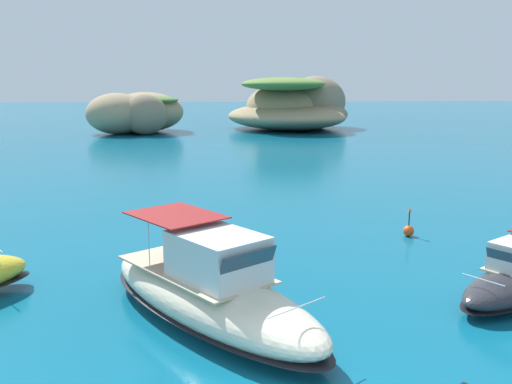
% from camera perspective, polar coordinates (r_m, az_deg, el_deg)
% --- Properties ---
extents(islet_large, '(25.72, 27.25, 8.59)m').
position_cam_1_polar(islet_large, '(92.19, 3.95, 8.55)').
color(islet_large, '#84755B').
rests_on(islet_large, ground).
extents(islet_small, '(17.83, 18.63, 6.08)m').
position_cam_1_polar(islet_small, '(87.59, -12.29, 8.00)').
color(islet_small, '#9E8966').
rests_on(islet_small, ground).
extents(motorboat_cream, '(8.95, 10.36, 3.32)m').
position_cam_1_polar(motorboat_cream, '(18.37, -4.81, -10.24)').
color(motorboat_cream, beige).
rests_on(motorboat_cream, ground).
extents(channel_buoy, '(0.56, 0.56, 1.48)m').
position_cam_1_polar(channel_buoy, '(29.38, 15.44, -3.77)').
color(channel_buoy, '#E54C19').
rests_on(channel_buoy, ground).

